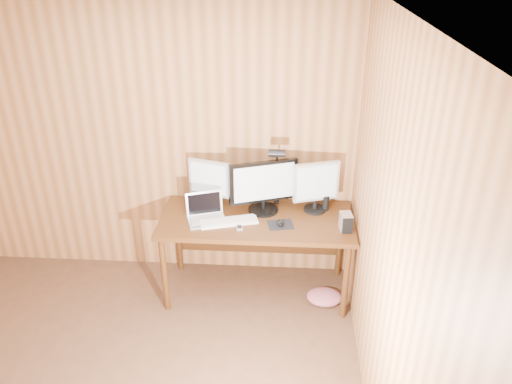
# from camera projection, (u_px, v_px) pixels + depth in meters

# --- Properties ---
(room_shell) EXTENTS (4.00, 4.00, 4.00)m
(room_shell) POSITION_uv_depth(u_px,v_px,m) (52.00, 289.00, 2.51)
(room_shell) COLOR #52331F
(room_shell) RESTS_ON ground
(desk) EXTENTS (1.60, 0.70, 0.75)m
(desk) POSITION_uv_depth(u_px,v_px,m) (257.00, 226.00, 4.25)
(desk) COLOR #46250E
(desk) RESTS_ON floor
(monitor_center) EXTENTS (0.56, 0.25, 0.45)m
(monitor_center) POSITION_uv_depth(u_px,v_px,m) (263.00, 186.00, 4.14)
(monitor_center) COLOR black
(monitor_center) RESTS_ON desk
(monitor_left) EXTENTS (0.36, 0.17, 0.41)m
(monitor_left) POSITION_uv_depth(u_px,v_px,m) (209.00, 182.00, 4.24)
(monitor_left) COLOR black
(monitor_left) RESTS_ON desk
(monitor_right) EXTENTS (0.38, 0.19, 0.44)m
(monitor_right) POSITION_uv_depth(u_px,v_px,m) (316.00, 185.00, 4.14)
(monitor_right) COLOR black
(monitor_right) RESTS_ON desk
(laptop) EXTENTS (0.36, 0.32, 0.22)m
(laptop) POSITION_uv_depth(u_px,v_px,m) (206.00, 213.00, 4.10)
(laptop) COLOR silver
(laptop) RESTS_ON desk
(keyboard) EXTENTS (0.49, 0.26, 0.02)m
(keyboard) POSITION_uv_depth(u_px,v_px,m) (229.00, 221.00, 4.06)
(keyboard) COLOR white
(keyboard) RESTS_ON desk
(mousepad) EXTENTS (0.23, 0.20, 0.00)m
(mousepad) POSITION_uv_depth(u_px,v_px,m) (280.00, 225.00, 4.03)
(mousepad) COLOR black
(mousepad) RESTS_ON desk
(mouse) EXTENTS (0.07, 0.11, 0.04)m
(mouse) POSITION_uv_depth(u_px,v_px,m) (280.00, 223.00, 4.03)
(mouse) COLOR black
(mouse) RESTS_ON mousepad
(hard_drive) EXTENTS (0.10, 0.14, 0.14)m
(hard_drive) POSITION_uv_depth(u_px,v_px,m) (346.00, 222.00, 3.94)
(hard_drive) COLOR silver
(hard_drive) RESTS_ON desk
(phone) EXTENTS (0.06, 0.10, 0.01)m
(phone) POSITION_uv_depth(u_px,v_px,m) (239.00, 227.00, 3.99)
(phone) COLOR silver
(phone) RESTS_ON desk
(speaker) EXTENTS (0.06, 0.06, 0.13)m
(speaker) POSITION_uv_depth(u_px,v_px,m) (326.00, 203.00, 4.23)
(speaker) COLOR black
(speaker) RESTS_ON desk
(desk_lamp) EXTENTS (0.14, 0.19, 0.59)m
(desk_lamp) POSITION_uv_depth(u_px,v_px,m) (277.00, 168.00, 4.15)
(desk_lamp) COLOR black
(desk_lamp) RESTS_ON desk
(fabric_pile) EXTENTS (0.36, 0.32, 0.10)m
(fabric_pile) POSITION_uv_depth(u_px,v_px,m) (324.00, 297.00, 4.32)
(fabric_pile) COLOR #B75863
(fabric_pile) RESTS_ON floor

